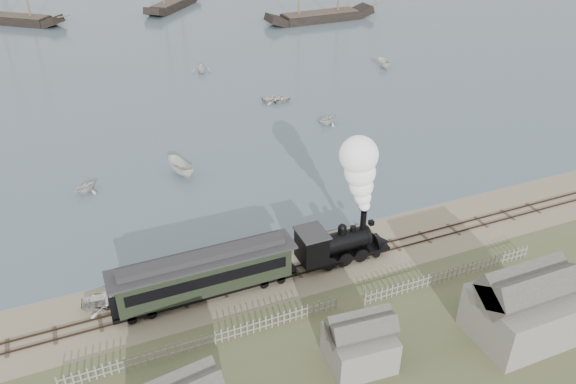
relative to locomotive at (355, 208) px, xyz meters
name	(u,v)px	position (x,y,z in m)	size (l,w,h in m)	color
ground	(264,263)	(-6.90, 2.00, -4.69)	(600.00, 600.00, 0.00)	#9B906E
rail_track	(273,277)	(-6.90, 0.00, -4.64)	(120.00, 1.80, 0.16)	#35251D
picket_fence_west	(210,346)	(-13.40, -5.00, -4.69)	(19.00, 0.10, 1.20)	slate
picket_fence_east	(450,280)	(5.60, -5.50, -4.69)	(15.00, 0.10, 1.20)	slate
shed_mid	(358,362)	(-4.90, -10.00, -4.69)	(4.00, 3.50, 3.60)	slate
shed_right	(514,335)	(6.10, -12.00, -4.69)	(6.00, 5.00, 5.10)	slate
locomotive	(355,208)	(0.00, 0.00, 0.00)	(8.17, 3.05, 10.18)	black
passenger_coach	(205,273)	(-12.23, 0.00, -2.58)	(13.69, 2.64, 3.32)	black
beached_dinghy	(110,300)	(-18.91, 1.77, -4.27)	(4.01, 2.86, 0.83)	silver
rowboat_1	(86,186)	(-18.97, 18.96, -3.94)	(2.59, 2.24, 1.37)	silver
rowboat_2	(181,168)	(-9.66, 18.83, -3.82)	(4.14, 1.56, 1.60)	silver
rowboat_3	(277,99)	(6.86, 33.81, -4.22)	(3.92, 2.80, 0.81)	silver
rowboat_4	(328,119)	(9.90, 24.58, -3.88)	(2.83, 2.44, 1.49)	silver
rowboat_5	(383,64)	(27.35, 40.66, -3.96)	(3.43, 1.29, 1.33)	silver
rowboat_7	(201,66)	(0.76, 49.53, -3.73)	(3.41, 2.95, 1.80)	silver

